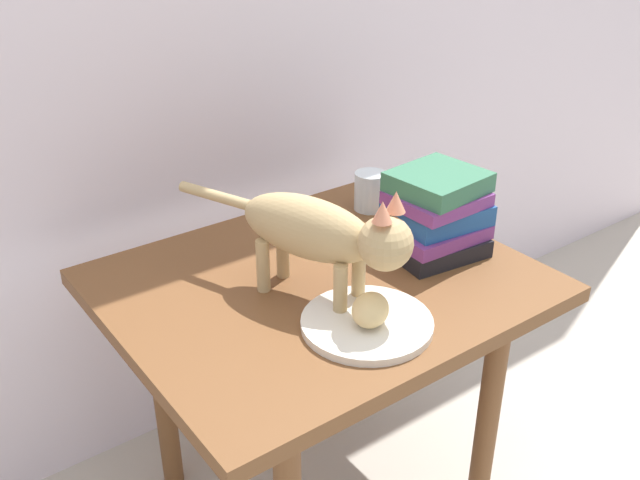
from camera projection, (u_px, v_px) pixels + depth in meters
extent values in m
cube|color=brown|center=(320.00, 285.00, 1.33)|extent=(0.76, 0.63, 0.03)
cylinder|color=brown|center=(487.00, 420.00, 1.41)|extent=(0.04, 0.04, 0.53)
cylinder|color=brown|center=(162.00, 387.00, 1.50)|extent=(0.04, 0.04, 0.53)
cylinder|color=brown|center=(341.00, 313.00, 1.75)|extent=(0.04, 0.04, 0.53)
cylinder|color=silver|center=(367.00, 323.00, 1.18)|extent=(0.22, 0.22, 0.01)
ellipsoid|color=#E0BC7A|center=(370.00, 310.00, 1.16)|extent=(0.10, 0.10, 0.05)
cylinder|color=tan|center=(359.00, 276.00, 1.23)|extent=(0.02, 0.02, 0.10)
cylinder|color=tan|center=(340.00, 291.00, 1.19)|extent=(0.02, 0.02, 0.10)
cylinder|color=tan|center=(283.00, 252.00, 1.31)|extent=(0.02, 0.02, 0.10)
cylinder|color=tan|center=(263.00, 266.00, 1.26)|extent=(0.02, 0.02, 0.10)
ellipsoid|color=tan|center=(307.00, 227.00, 1.21)|extent=(0.18, 0.28, 0.11)
sphere|color=tan|center=(388.00, 242.00, 1.13)|extent=(0.09, 0.09, 0.09)
cone|color=#DD8460|center=(396.00, 202.00, 1.12)|extent=(0.03, 0.03, 0.03)
cone|color=#DD8460|center=(382.00, 212.00, 1.08)|extent=(0.03, 0.03, 0.03)
cylinder|color=tan|center=(215.00, 196.00, 1.30)|extent=(0.08, 0.16, 0.02)
cube|color=black|center=(434.00, 244.00, 1.40)|extent=(0.19, 0.17, 0.03)
cube|color=#72337A|center=(434.00, 230.00, 1.39)|extent=(0.19, 0.15, 0.03)
cube|color=#1E4C8C|center=(437.00, 211.00, 1.39)|extent=(0.18, 0.17, 0.04)
cube|color=#72337A|center=(437.00, 199.00, 1.36)|extent=(0.17, 0.15, 0.03)
cube|color=#336B4C|center=(438.00, 182.00, 1.35)|extent=(0.17, 0.16, 0.04)
cylinder|color=silver|center=(370.00, 191.00, 1.57)|extent=(0.07, 0.07, 0.08)
cylinder|color=silver|center=(370.00, 199.00, 1.58)|extent=(0.06, 0.06, 0.04)
cube|color=black|center=(321.00, 236.00, 1.45)|extent=(0.16, 0.09, 0.02)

